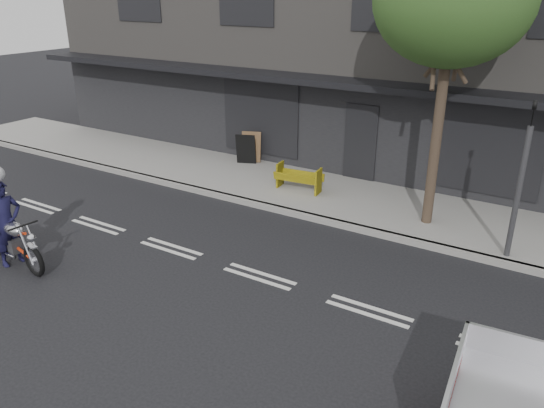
{
  "coord_description": "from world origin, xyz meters",
  "views": [
    {
      "loc": [
        5.22,
        -7.97,
        5.53
      ],
      "look_at": [
        -0.0,
        0.5,
        1.44
      ],
      "focal_mm": 35.0,
      "sensor_mm": 36.0,
      "label": 1
    }
  ],
  "objects": [
    {
      "name": "ground",
      "position": [
        0.0,
        0.0,
        0.0
      ],
      "size": [
        80.0,
        80.0,
        0.0
      ],
      "primitive_type": "plane",
      "color": "black",
      "rests_on": "ground"
    },
    {
      "name": "sidewalk",
      "position": [
        0.0,
        4.7,
        0.07
      ],
      "size": [
        32.0,
        3.2,
        0.15
      ],
      "primitive_type": "cube",
      "color": "gray",
      "rests_on": "ground"
    },
    {
      "name": "kerb",
      "position": [
        0.0,
        3.1,
        0.07
      ],
      "size": [
        32.0,
        0.2,
        0.15
      ],
      "primitive_type": "cube",
      "color": "gray",
      "rests_on": "ground"
    },
    {
      "name": "building_main",
      "position": [
        0.0,
        11.3,
        4.0
      ],
      "size": [
        26.0,
        10.0,
        8.0
      ],
      "primitive_type": "cube",
      "color": "slate",
      "rests_on": "ground"
    },
    {
      "name": "traffic_light_pole",
      "position": [
        4.2,
        3.35,
        1.65
      ],
      "size": [
        0.12,
        0.12,
        3.5
      ],
      "color": "#2D2D30",
      "rests_on": "ground"
    },
    {
      "name": "motorcycle",
      "position": [
        -4.68,
        -2.29,
        0.57
      ],
      "size": [
        2.15,
        0.62,
        1.11
      ],
      "rotation": [
        0.0,
        0.0,
        -0.12
      ],
      "color": "black",
      "rests_on": "ground"
    },
    {
      "name": "rider",
      "position": [
        -4.83,
        -2.29,
        0.94
      ],
      "size": [
        0.52,
        0.73,
        1.87
      ],
      "primitive_type": "imported",
      "rotation": [
        0.0,
        0.0,
        1.45
      ],
      "color": "black",
      "rests_on": "ground"
    },
    {
      "name": "construction_barrier",
      "position": [
        -1.57,
        4.29,
        0.52
      ],
      "size": [
        1.38,
        0.67,
        0.75
      ],
      "primitive_type": null,
      "rotation": [
        0.0,
        0.0,
        0.1
      ],
      "color": "yellow",
      "rests_on": "sidewalk"
    },
    {
      "name": "sandwich_board",
      "position": [
        -4.19,
        5.67,
        0.65
      ],
      "size": [
        0.75,
        0.63,
        1.0
      ],
      "primitive_type": null,
      "rotation": [
        0.0,
        0.0,
        0.38
      ],
      "color": "black",
      "rests_on": "sidewalk"
    }
  ]
}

